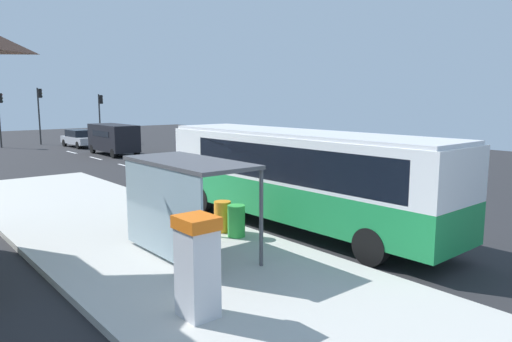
# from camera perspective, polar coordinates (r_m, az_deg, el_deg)

# --- Properties ---
(ground_plane) EXTENTS (56.00, 92.00, 0.04)m
(ground_plane) POSITION_cam_1_polar(r_m,az_deg,el_deg) (26.91, -11.43, -0.63)
(ground_plane) COLOR #262628
(sidewalk_platform) EXTENTS (6.20, 30.00, 0.18)m
(sidewalk_platform) POSITION_cam_1_polar(r_m,az_deg,el_deg) (13.62, -11.09, -9.30)
(sidewalk_platform) COLOR beige
(sidewalk_platform) RESTS_ON ground
(lane_stripe_seg_1) EXTENTS (0.16, 2.20, 0.01)m
(lane_stripe_seg_1) POSITION_cam_1_polar(r_m,az_deg,el_deg) (15.89, 16.39, -7.20)
(lane_stripe_seg_1) COLOR silver
(lane_stripe_seg_1) RESTS_ON ground
(lane_stripe_seg_2) EXTENTS (0.16, 2.20, 0.01)m
(lane_stripe_seg_2) POSITION_cam_1_polar(r_m,az_deg,el_deg) (19.02, 3.79, -4.25)
(lane_stripe_seg_2) COLOR silver
(lane_stripe_seg_2) RESTS_ON ground
(lane_stripe_seg_3) EXTENTS (0.16, 2.20, 0.01)m
(lane_stripe_seg_3) POSITION_cam_1_polar(r_m,az_deg,el_deg) (22.82, -4.89, -2.08)
(lane_stripe_seg_3) COLOR silver
(lane_stripe_seg_3) RESTS_ON ground
(lane_stripe_seg_4) EXTENTS (0.16, 2.20, 0.01)m
(lane_stripe_seg_4) POSITION_cam_1_polar(r_m,az_deg,el_deg) (27.02, -10.97, -0.52)
(lane_stripe_seg_4) COLOR silver
(lane_stripe_seg_4) RESTS_ON ground
(lane_stripe_seg_5) EXTENTS (0.16, 2.20, 0.01)m
(lane_stripe_seg_5) POSITION_cam_1_polar(r_m,az_deg,el_deg) (31.45, -15.37, 0.61)
(lane_stripe_seg_5) COLOR silver
(lane_stripe_seg_5) RESTS_ON ground
(lane_stripe_seg_6) EXTENTS (0.16, 2.20, 0.01)m
(lane_stripe_seg_6) POSITION_cam_1_polar(r_m,az_deg,el_deg) (36.03, -18.67, 1.45)
(lane_stripe_seg_6) COLOR silver
(lane_stripe_seg_6) RESTS_ON ground
(lane_stripe_seg_7) EXTENTS (0.16, 2.20, 0.01)m
(lane_stripe_seg_7) POSITION_cam_1_polar(r_m,az_deg,el_deg) (40.71, -21.22, 2.11)
(lane_stripe_seg_7) COLOR silver
(lane_stripe_seg_7) RESTS_ON ground
(bus) EXTENTS (2.70, 11.05, 3.21)m
(bus) POSITION_cam_1_polar(r_m,az_deg,el_deg) (15.54, 5.01, -0.28)
(bus) COLOR #1E8C47
(bus) RESTS_ON ground
(white_van) EXTENTS (2.05, 5.21, 2.30)m
(white_van) POSITION_cam_1_polar(r_m,az_deg,el_deg) (37.82, -16.72, 3.90)
(white_van) COLOR black
(white_van) RESTS_ON ground
(sedan_near) EXTENTS (2.03, 4.49, 1.52)m
(sedan_near) POSITION_cam_1_polar(r_m,az_deg,el_deg) (44.93, -20.38, 3.72)
(sedan_near) COLOR #B7B7BC
(sedan_near) RESTS_ON ground
(ticket_machine) EXTENTS (0.66, 0.76, 1.94)m
(ticket_machine) POSITION_cam_1_polar(r_m,az_deg,el_deg) (9.11, -7.05, -11.20)
(ticket_machine) COLOR silver
(ticket_machine) RESTS_ON sidewalk_platform
(recycling_bin_green) EXTENTS (0.52, 0.52, 0.95)m
(recycling_bin_green) POSITION_cam_1_polar(r_m,az_deg,el_deg) (14.22, -2.38, -6.00)
(recycling_bin_green) COLOR green
(recycling_bin_green) RESTS_ON sidewalk_platform
(recycling_bin_orange) EXTENTS (0.52, 0.52, 0.95)m
(recycling_bin_orange) POSITION_cam_1_polar(r_m,az_deg,el_deg) (14.76, -4.04, -5.46)
(recycling_bin_orange) COLOR orange
(recycling_bin_orange) RESTS_ON sidewalk_platform
(traffic_light_near_side) EXTENTS (0.49, 0.28, 4.67)m
(traffic_light_near_side) POSITION_cam_1_polar(r_m,az_deg,el_deg) (48.80, -18.16, 6.93)
(traffic_light_near_side) COLOR #2D2D2D
(traffic_light_near_side) RESTS_ON ground
(traffic_light_far_side) EXTENTS (0.49, 0.28, 4.79)m
(traffic_light_far_side) POSITION_cam_1_polar(r_m,az_deg,el_deg) (47.09, -28.35, 6.37)
(traffic_light_far_side) COLOR #2D2D2D
(traffic_light_far_side) RESTS_ON ground
(traffic_light_median) EXTENTS (0.49, 0.28, 5.23)m
(traffic_light_median) POSITION_cam_1_polar(r_m,az_deg,el_deg) (48.68, -24.52, 6.98)
(traffic_light_median) COLOR #2D2D2D
(traffic_light_median) RESTS_ON ground
(bus_shelter) EXTENTS (1.80, 4.00, 2.50)m
(bus_shelter) POSITION_cam_1_polar(r_m,az_deg,el_deg) (12.31, -9.26, -1.53)
(bus_shelter) COLOR #4C4C51
(bus_shelter) RESTS_ON sidewalk_platform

